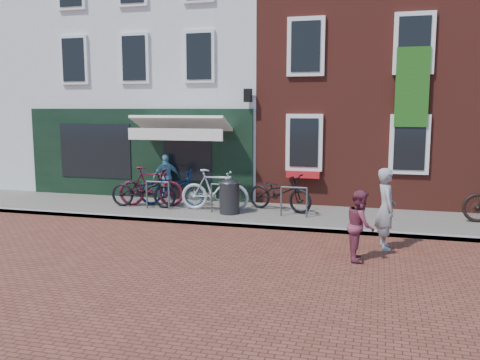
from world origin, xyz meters
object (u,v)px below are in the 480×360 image
(boy, at_px, (360,225))
(cafe_person, at_px, (166,177))
(bicycle_1, at_px, (151,186))
(bicycle_0, at_px, (143,189))
(bicycle_2, at_px, (172,188))
(woman, at_px, (386,209))
(bicycle_3, at_px, (215,190))
(litter_bin, at_px, (229,195))
(bicycle_4, at_px, (280,192))

(boy, height_order, cafe_person, cafe_person)
(boy, distance_m, bicycle_1, 7.24)
(bicycle_0, bearing_deg, bicycle_2, -55.10)
(woman, distance_m, cafe_person, 7.63)
(cafe_person, xyz_separation_m, bicycle_3, (1.99, -1.11, -0.15))
(litter_bin, bearing_deg, cafe_person, 150.09)
(bicycle_3, xyz_separation_m, bicycle_4, (1.82, 0.39, -0.06))
(boy, bearing_deg, bicycle_0, 55.91)
(litter_bin, relative_size, woman, 0.59)
(bicycle_0, bearing_deg, woman, -111.29)
(bicycle_1, distance_m, bicycle_4, 3.88)
(bicycle_0, distance_m, bicycle_4, 4.04)
(boy, bearing_deg, bicycle_3, 43.84)
(bicycle_4, bearing_deg, bicycle_1, 113.56)
(boy, xyz_separation_m, bicycle_0, (-6.40, 3.39, -0.08))
(boy, height_order, bicycle_1, boy)
(woman, height_order, bicycle_3, woman)
(bicycle_2, xyz_separation_m, bicycle_3, (1.49, -0.38, 0.06))
(litter_bin, relative_size, bicycle_3, 0.52)
(cafe_person, relative_size, bicycle_2, 0.73)
(cafe_person, distance_m, bicycle_3, 2.28)
(woman, bearing_deg, bicycle_2, 52.20)
(boy, height_order, bicycle_4, boy)
(boy, distance_m, bicycle_0, 7.24)
(bicycle_4, bearing_deg, bicycle_3, 121.33)
(boy, relative_size, cafe_person, 0.96)
(litter_bin, relative_size, cafe_person, 0.70)
(litter_bin, height_order, bicycle_3, bicycle_3)
(litter_bin, height_order, bicycle_1, bicycle_1)
(woman, relative_size, bicycle_3, 0.89)
(boy, bearing_deg, woman, -32.53)
(boy, xyz_separation_m, bicycle_1, (-6.26, 3.64, -0.02))
(cafe_person, relative_size, bicycle_1, 0.75)
(cafe_person, bearing_deg, bicycle_2, 86.88)
(bicycle_4, bearing_deg, cafe_person, 98.59)
(cafe_person, bearing_deg, boy, 105.63)
(woman, height_order, bicycle_1, woman)
(bicycle_1, height_order, bicycle_3, same)
(woman, bearing_deg, bicycle_0, 58.25)
(litter_bin, xyz_separation_m, bicycle_1, (-2.58, 0.45, 0.06))
(bicycle_2, bearing_deg, litter_bin, -116.89)
(woman, height_order, boy, woman)
(woman, distance_m, bicycle_1, 7.26)
(boy, distance_m, bicycle_2, 6.92)
(cafe_person, height_order, bicycle_0, cafe_person)
(cafe_person, xyz_separation_m, bicycle_0, (-0.19, -1.25, -0.20))
(bicycle_0, height_order, bicycle_2, same)
(bicycle_0, bearing_deg, cafe_person, -10.89)
(woman, bearing_deg, boy, 141.05)
(bicycle_0, relative_size, bicycle_3, 1.03)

